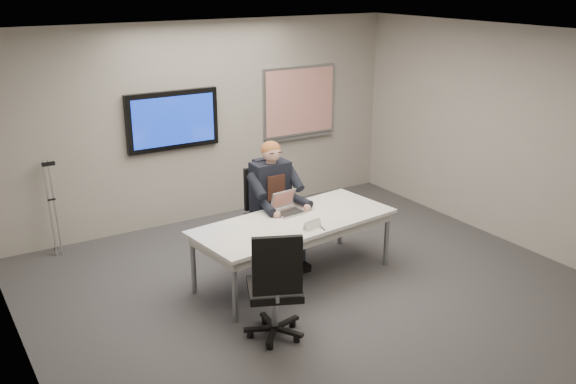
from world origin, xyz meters
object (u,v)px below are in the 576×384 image
seated_person (279,216)px  office_chair_near (275,305)px  laptop (287,207)px  office_chair_far (268,228)px  conference_table (294,227)px

seated_person → office_chair_near: bearing=-121.5°
office_chair_near → laptop: 1.64m
office_chair_far → seated_person: size_ratio=0.74×
conference_table → laptop: (0.06, 0.27, 0.14)m
office_chair_far → seated_person: 0.38m
office_chair_near → conference_table: bearing=-106.2°
conference_table → laptop: laptop is taller
conference_table → office_chair_far: bearing=77.0°
office_chair_far → office_chair_near: (-0.94, -1.78, 0.02)m
office_chair_near → seated_person: size_ratio=0.77×
office_chair_far → office_chair_near: size_ratio=0.96×
conference_table → laptop: bearing=70.0°
office_chair_far → laptop: (-0.02, -0.50, 0.44)m
office_chair_near → seated_person: (0.94, 1.51, 0.24)m
conference_table → office_chair_near: bearing=-136.8°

